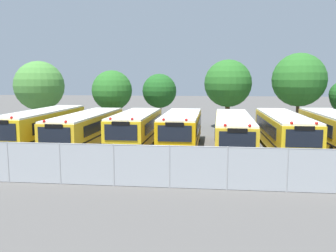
{
  "coord_description": "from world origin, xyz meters",
  "views": [
    {
      "loc": [
        1.87,
        -25.05,
        4.96
      ],
      "look_at": [
        -1.03,
        0.0,
        1.6
      ],
      "focal_mm": 37.77,
      "sensor_mm": 36.0,
      "label": 1
    }
  ],
  "objects_px": {
    "school_bus_1": "(87,128)",
    "school_bus_6": "(334,130)",
    "school_bus_2": "(136,128)",
    "tree_4": "(298,79)",
    "traffic_cone": "(256,180)",
    "school_bus_4": "(233,131)",
    "school_bus_0": "(43,126)",
    "tree_1": "(113,91)",
    "tree_3": "(228,84)",
    "tree_0": "(38,85)",
    "tree_2": "(159,92)",
    "school_bus_5": "(283,131)",
    "school_bus_3": "(181,129)"
  },
  "relations": [
    {
      "from": "school_bus_1",
      "to": "school_bus_6",
      "type": "height_order",
      "value": "school_bus_6"
    },
    {
      "from": "school_bus_2",
      "to": "tree_4",
      "type": "bearing_deg",
      "value": -144.5
    },
    {
      "from": "traffic_cone",
      "to": "school_bus_4",
      "type": "bearing_deg",
      "value": 93.86
    },
    {
      "from": "school_bus_2",
      "to": "school_bus_6",
      "type": "relative_size",
      "value": 0.96
    },
    {
      "from": "school_bus_1",
      "to": "school_bus_6",
      "type": "xyz_separation_m",
      "value": [
        17.59,
        0.05,
        0.1
      ]
    },
    {
      "from": "school_bus_2",
      "to": "tree_4",
      "type": "xyz_separation_m",
      "value": [
        13.63,
        9.65,
        3.54
      ]
    },
    {
      "from": "school_bus_0",
      "to": "tree_1",
      "type": "xyz_separation_m",
      "value": [
        2.91,
        8.99,
        2.39
      ]
    },
    {
      "from": "tree_3",
      "to": "tree_0",
      "type": "bearing_deg",
      "value": -176.68
    },
    {
      "from": "tree_0",
      "to": "tree_2",
      "type": "distance_m",
      "value": 12.47
    },
    {
      "from": "school_bus_4",
      "to": "school_bus_5",
      "type": "relative_size",
      "value": 1.06
    },
    {
      "from": "traffic_cone",
      "to": "school_bus_5",
      "type": "bearing_deg",
      "value": 71.25
    },
    {
      "from": "school_bus_6",
      "to": "tree_4",
      "type": "height_order",
      "value": "tree_4"
    },
    {
      "from": "school_bus_5",
      "to": "tree_3",
      "type": "height_order",
      "value": "tree_3"
    },
    {
      "from": "school_bus_1",
      "to": "tree_1",
      "type": "relative_size",
      "value": 1.93
    },
    {
      "from": "school_bus_5",
      "to": "school_bus_0",
      "type": "bearing_deg",
      "value": 0.55
    },
    {
      "from": "tree_1",
      "to": "tree_4",
      "type": "xyz_separation_m",
      "value": [
        17.71,
        1.05,
        1.08
      ]
    },
    {
      "from": "school_bus_1",
      "to": "school_bus_3",
      "type": "relative_size",
      "value": 1.22
    },
    {
      "from": "school_bus_4",
      "to": "tree_3",
      "type": "height_order",
      "value": "tree_3"
    },
    {
      "from": "school_bus_4",
      "to": "tree_0",
      "type": "relative_size",
      "value": 1.72
    },
    {
      "from": "school_bus_6",
      "to": "traffic_cone",
      "type": "relative_size",
      "value": 21.26
    },
    {
      "from": "school_bus_5",
      "to": "school_bus_2",
      "type": "bearing_deg",
      "value": -1.22
    },
    {
      "from": "school_bus_4",
      "to": "tree_2",
      "type": "xyz_separation_m",
      "value": [
        -6.84,
        10.72,
        2.35
      ]
    },
    {
      "from": "tree_2",
      "to": "school_bus_6",
      "type": "bearing_deg",
      "value": -37.38
    },
    {
      "from": "school_bus_1",
      "to": "tree_1",
      "type": "height_order",
      "value": "tree_1"
    },
    {
      "from": "school_bus_5",
      "to": "tree_2",
      "type": "distance_m",
      "value": 14.98
    },
    {
      "from": "school_bus_0",
      "to": "tree_3",
      "type": "xyz_separation_m",
      "value": [
        14.2,
        11.14,
        3.01
      ]
    },
    {
      "from": "school_bus_5",
      "to": "school_bus_3",
      "type": "bearing_deg",
      "value": -1.18
    },
    {
      "from": "tree_2",
      "to": "school_bus_4",
      "type": "bearing_deg",
      "value": -57.47
    },
    {
      "from": "school_bus_0",
      "to": "tree_1",
      "type": "relative_size",
      "value": 1.89
    },
    {
      "from": "school_bus_3",
      "to": "tree_4",
      "type": "height_order",
      "value": "tree_4"
    },
    {
      "from": "school_bus_1",
      "to": "tree_0",
      "type": "relative_size",
      "value": 1.65
    },
    {
      "from": "school_bus_0",
      "to": "school_bus_3",
      "type": "bearing_deg",
      "value": -177.78
    },
    {
      "from": "school_bus_0",
      "to": "tree_3",
      "type": "distance_m",
      "value": 18.3
    },
    {
      "from": "tree_3",
      "to": "tree_1",
      "type": "bearing_deg",
      "value": -169.18
    },
    {
      "from": "tree_0",
      "to": "school_bus_4",
      "type": "bearing_deg",
      "value": -27.21
    },
    {
      "from": "school_bus_2",
      "to": "traffic_cone",
      "type": "bearing_deg",
      "value": 131.41
    },
    {
      "from": "school_bus_0",
      "to": "tree_0",
      "type": "distance_m",
      "value": 11.66
    },
    {
      "from": "tree_0",
      "to": "school_bus_2",
      "type": "bearing_deg",
      "value": -38.16
    },
    {
      "from": "school_bus_5",
      "to": "school_bus_6",
      "type": "bearing_deg",
      "value": -177.13
    },
    {
      "from": "school_bus_2",
      "to": "school_bus_4",
      "type": "distance_m",
      "value": 7.03
    },
    {
      "from": "school_bus_0",
      "to": "school_bus_3",
      "type": "distance_m",
      "value": 10.34
    },
    {
      "from": "tree_2",
      "to": "tree_4",
      "type": "relative_size",
      "value": 0.74
    },
    {
      "from": "school_bus_5",
      "to": "tree_0",
      "type": "relative_size",
      "value": 1.62
    },
    {
      "from": "school_bus_5",
      "to": "tree_4",
      "type": "relative_size",
      "value": 1.49
    },
    {
      "from": "tree_4",
      "to": "school_bus_2",
      "type": "bearing_deg",
      "value": -144.71
    },
    {
      "from": "school_bus_4",
      "to": "tree_1",
      "type": "distance_m",
      "value": 14.44
    },
    {
      "from": "school_bus_2",
      "to": "school_bus_6",
      "type": "bearing_deg",
      "value": -179.96
    },
    {
      "from": "tree_1",
      "to": "traffic_cone",
      "type": "distance_m",
      "value": 21.15
    },
    {
      "from": "school_bus_1",
      "to": "school_bus_0",
      "type": "bearing_deg",
      "value": 6.19
    },
    {
      "from": "tree_1",
      "to": "traffic_cone",
      "type": "xyz_separation_m",
      "value": [
        11.67,
        -17.26,
        -3.62
      ]
    }
  ]
}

